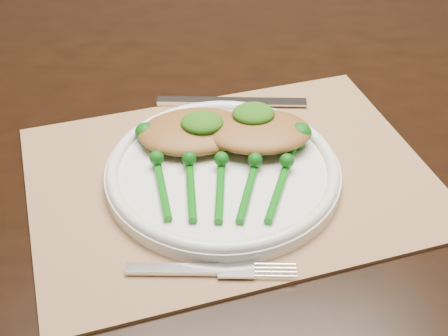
{
  "coord_description": "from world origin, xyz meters",
  "views": [
    {
      "loc": [
        -0.1,
        -0.83,
        1.25
      ],
      "look_at": [
        -0.08,
        -0.26,
        0.78
      ],
      "focal_mm": 50.0,
      "sensor_mm": 36.0,
      "label": 1
    }
  ],
  "objects_px": {
    "chicken_fillet_left": "(195,131)",
    "broccolini_bundle": "(221,177)",
    "dinner_plate": "(223,171)",
    "dining_table": "(268,261)",
    "placemat": "(231,178)"
  },
  "relations": [
    {
      "from": "broccolini_bundle",
      "to": "placemat",
      "type": "bearing_deg",
      "value": 69.06
    },
    {
      "from": "placemat",
      "to": "broccolini_bundle",
      "type": "distance_m",
      "value": 0.04
    },
    {
      "from": "chicken_fillet_left",
      "to": "broccolini_bundle",
      "type": "relative_size",
      "value": 0.72
    },
    {
      "from": "dinner_plate",
      "to": "chicken_fillet_left",
      "type": "xyz_separation_m",
      "value": [
        -0.03,
        0.06,
        0.02
      ]
    },
    {
      "from": "chicken_fillet_left",
      "to": "broccolini_bundle",
      "type": "bearing_deg",
      "value": -77.31
    },
    {
      "from": "dining_table",
      "to": "dinner_plate",
      "type": "height_order",
      "value": "dinner_plate"
    },
    {
      "from": "dinner_plate",
      "to": "chicken_fillet_left",
      "type": "height_order",
      "value": "chicken_fillet_left"
    },
    {
      "from": "dining_table",
      "to": "placemat",
      "type": "relative_size",
      "value": 3.36
    },
    {
      "from": "chicken_fillet_left",
      "to": "broccolini_bundle",
      "type": "height_order",
      "value": "chicken_fillet_left"
    },
    {
      "from": "chicken_fillet_left",
      "to": "placemat",
      "type": "bearing_deg",
      "value": -59.01
    },
    {
      "from": "dining_table",
      "to": "dinner_plate",
      "type": "relative_size",
      "value": 5.72
    },
    {
      "from": "dinner_plate",
      "to": "broccolini_bundle",
      "type": "relative_size",
      "value": 1.45
    },
    {
      "from": "dining_table",
      "to": "broccolini_bundle",
      "type": "relative_size",
      "value": 8.31
    },
    {
      "from": "dining_table",
      "to": "chicken_fillet_left",
      "type": "xyz_separation_m",
      "value": [
        -0.12,
        -0.15,
        0.41
      ]
    },
    {
      "from": "placemat",
      "to": "dinner_plate",
      "type": "bearing_deg",
      "value": -172.18
    }
  ]
}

